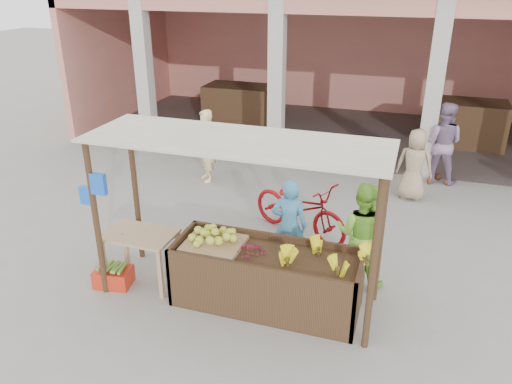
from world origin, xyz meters
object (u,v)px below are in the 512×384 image
(fruit_stall, at_px, (266,280))
(vendor_green, at_px, (362,232))
(vendor_blue, at_px, (289,223))
(motorcycle, at_px, (300,207))
(red_crate, at_px, (114,277))
(side_table, at_px, (140,242))

(fruit_stall, relative_size, vendor_green, 1.51)
(fruit_stall, bearing_deg, vendor_blue, 86.55)
(vendor_green, distance_m, motorcycle, 1.72)
(red_crate, bearing_deg, motorcycle, 37.71)
(fruit_stall, bearing_deg, motorcycle, 91.24)
(fruit_stall, bearing_deg, side_table, -178.75)
(vendor_green, bearing_deg, side_table, 28.57)
(vendor_blue, relative_size, vendor_green, 0.95)
(side_table, height_order, vendor_blue, vendor_blue)
(fruit_stall, distance_m, motorcycle, 2.17)
(motorcycle, bearing_deg, vendor_blue, -150.10)
(fruit_stall, xyz_separation_m, red_crate, (-2.33, -0.27, -0.26))
(vendor_green, bearing_deg, motorcycle, -34.03)
(vendor_blue, distance_m, motorcycle, 1.21)
(fruit_stall, distance_m, vendor_blue, 1.08)
(fruit_stall, height_order, side_table, side_table)
(red_crate, relative_size, motorcycle, 0.25)
(red_crate, height_order, motorcycle, motorcycle)
(vendor_green, bearing_deg, fruit_stall, 50.53)
(motorcycle, bearing_deg, fruit_stall, -154.04)
(red_crate, distance_m, vendor_blue, 2.78)
(side_table, distance_m, vendor_blue, 2.26)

